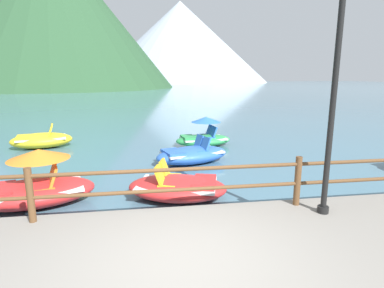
# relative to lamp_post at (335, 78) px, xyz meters

# --- Properties ---
(ground_plane) EXTENTS (200.00, 200.00, 0.00)m
(ground_plane) POSITION_rel_lamp_post_xyz_m (-2.69, 38.87, -2.79)
(ground_plane) COLOR #477084
(dock_railing) EXTENTS (23.92, 0.12, 0.95)m
(dock_railing) POSITION_rel_lamp_post_xyz_m (-2.69, 0.42, -1.81)
(dock_railing) COLOR brown
(dock_railing) RESTS_ON promenade_dock
(lamp_post) EXTENTS (0.28, 0.28, 3.95)m
(lamp_post) POSITION_rel_lamp_post_xyz_m (0.00, 0.00, 0.00)
(lamp_post) COLOR black
(lamp_post) RESTS_ON promenade_dock
(pedal_boat_1) EXTENTS (2.41, 1.54, 1.19)m
(pedal_boat_1) POSITION_rel_lamp_post_xyz_m (-0.76, 7.54, -2.40)
(pedal_boat_1) COLOR green
(pedal_boat_1) RESTS_ON ground
(pedal_boat_3) EXTENTS (2.72, 1.89, 0.88)m
(pedal_boat_3) POSITION_rel_lamp_post_xyz_m (-1.63, 5.03, -2.50)
(pedal_boat_3) COLOR blue
(pedal_boat_3) RESTS_ON ground
(pedal_boat_4) EXTENTS (2.77, 1.98, 1.27)m
(pedal_boat_4) POSITION_rel_lamp_post_xyz_m (-5.55, 2.16, -2.36)
(pedal_boat_4) COLOR red
(pedal_boat_4) RESTS_ON ground
(pedal_boat_5) EXTENTS (2.59, 1.95, 0.86)m
(pedal_boat_5) POSITION_rel_lamp_post_xyz_m (-2.41, 2.06, -2.51)
(pedal_boat_5) COLOR red
(pedal_boat_5) RESTS_ON ground
(pedal_boat_7) EXTENTS (2.53, 1.79, 0.90)m
(pedal_boat_7) POSITION_rel_lamp_post_xyz_m (-7.20, 8.20, -2.48)
(pedal_boat_7) COLOR yellow
(pedal_boat_7) RESTS_ON ground
(cliff_headland) EXTENTS (53.21, 53.21, 33.23)m
(cliff_headland) POSITION_rel_lamp_post_xyz_m (-20.81, 74.76, 12.80)
(cliff_headland) COLOR #284C2D
(cliff_headland) RESTS_ON ground
(distant_peak) EXTENTS (69.08, 69.08, 30.98)m
(distant_peak) POSITION_rel_lamp_post_xyz_m (12.34, 126.08, 12.70)
(distant_peak) COLOR #9EADBC
(distant_peak) RESTS_ON ground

